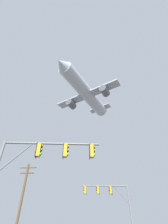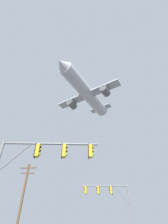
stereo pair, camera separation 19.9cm
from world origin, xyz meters
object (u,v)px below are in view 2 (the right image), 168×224
signal_pole_near (37,162)px  airplane (86,93)px  signal_pole_far (111,197)px  utility_pole (22,199)px

signal_pole_near → airplane: size_ratio=0.29×
signal_pole_far → airplane: size_ratio=0.28×
airplane → signal_pole_far: bearing=-72.2°
signal_pole_far → utility_pole: (-10.71, -1.44, -0.29)m
signal_pole_far → utility_pole: 10.81m
signal_pole_near → signal_pole_far: (5.69, 12.46, -0.09)m
signal_pole_far → airplane: (-3.36, 10.44, 28.06)m
signal_pole_far → utility_pole: utility_pole is taller
airplane → signal_pole_near: bearing=-95.8°
signal_pole_near → signal_pole_far: bearing=65.4°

